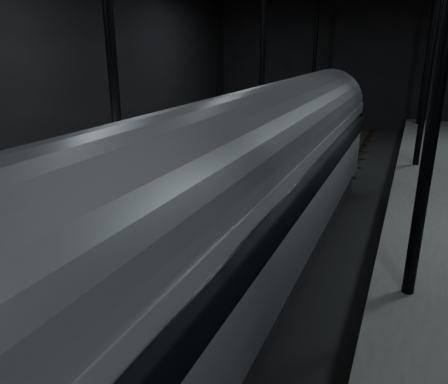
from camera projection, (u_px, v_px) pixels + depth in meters
The scene contains 6 objects.
ground at pixel (288, 236), 15.02m from camera, with size 44.00×44.00×0.00m, color black.
platform_left at pixel (109, 195), 17.68m from camera, with size 9.00×43.80×1.00m, color #535250.
tactile_strip at pixel (203, 197), 15.92m from camera, with size 0.50×43.80×0.01m, color olive.
track at pixel (289, 235), 15.00m from camera, with size 2.40×43.00×0.24m.
train at pixel (256, 186), 10.97m from camera, with size 2.90×19.37×5.18m.
woman at pixel (153, 194), 13.77m from camera, with size 0.57×0.37×1.56m, color #A07F62.
Camera 1 is at (3.41, -13.49, 6.26)m, focal length 35.00 mm.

